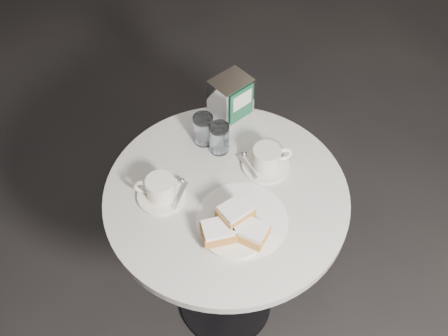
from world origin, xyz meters
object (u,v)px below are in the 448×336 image
water_glass_left (203,130)px  napkin_dispenser (231,98)px  beignet_plate (234,227)px  cafe_table (226,229)px  coffee_cup_left (160,190)px  water_glass_right (219,138)px  coffee_cup_right (267,159)px

water_glass_left → napkin_dispenser: size_ratio=0.69×
beignet_plate → water_glass_left: 0.35m
cafe_table → coffee_cup_left: coffee_cup_left is taller
cafe_table → coffee_cup_left: (-0.18, 0.05, 0.23)m
water_glass_right → napkin_dispenser: bearing=57.2°
coffee_cup_left → water_glass_right: size_ratio=1.83×
cafe_table → water_glass_left: (0.00, 0.21, 0.25)m
cafe_table → beignet_plate: 0.27m
beignet_plate → coffee_cup_left: bearing=129.7°
water_glass_left → napkin_dispenser: napkin_dispenser is taller
coffee_cup_left → napkin_dispenser: size_ratio=1.25×
coffee_cup_right → water_glass_right: (-0.11, 0.11, 0.02)m
beignet_plate → water_glass_right: bearing=78.5°
coffee_cup_left → coffee_cup_right: bearing=23.7°
water_glass_right → cafe_table: bearing=-102.0°
coffee_cup_left → napkin_dispenser: (0.30, 0.25, 0.04)m
water_glass_left → water_glass_right: size_ratio=1.01×
cafe_table → napkin_dispenser: 0.41m
cafe_table → water_glass_right: (0.03, 0.16, 0.25)m
water_glass_left → water_glass_right: bearing=-56.3°
napkin_dispenser → coffee_cup_right: bearing=-106.4°
coffee_cup_right → water_glass_left: water_glass_left is taller
coffee_cup_left → coffee_cup_right: (0.32, 0.00, 0.00)m
water_glass_right → beignet_plate: bearing=-101.5°
coffee_cup_right → napkin_dispenser: (-0.02, 0.24, 0.04)m
water_glass_left → beignet_plate: bearing=-94.5°
coffee_cup_right → water_glass_right: 0.16m
beignet_plate → coffee_cup_left: beignet_plate is taller
beignet_plate → coffee_cup_right: beignet_plate is taller
coffee_cup_left → water_glass_right: (0.21, 0.11, 0.02)m
cafe_table → beignet_plate: (-0.03, -0.14, 0.23)m
cafe_table → coffee_cup_right: size_ratio=4.77×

